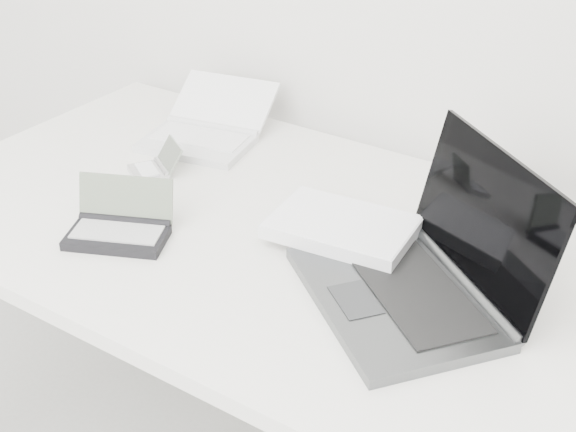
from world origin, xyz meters
The scene contains 5 objects.
desk centered at (0.00, 1.55, 0.68)m, with size 1.60×0.80×0.73m.
laptop_large centered at (0.17, 1.52, 0.77)m, with size 0.53×0.44×0.23m.
netbook_open_white centered at (-0.43, 1.77, 0.75)m, with size 0.28×0.32×0.09m.
pda_silver centered at (-0.41, 1.59, 0.74)m, with size 0.12×0.13×0.06m.
palmtop_charcoal centered at (-0.30, 1.37, 0.75)m, with size 0.21×0.18×0.10m.
Camera 1 is at (0.63, 0.53, 1.48)m, focal length 50.00 mm.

